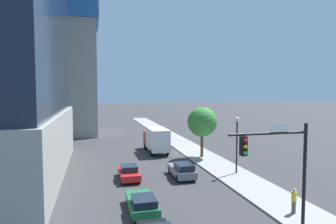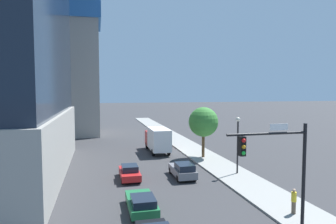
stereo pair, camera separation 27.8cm
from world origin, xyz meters
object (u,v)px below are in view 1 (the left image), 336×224
Objects in this scene: traffic_light_pole at (280,160)px; box_truck at (156,139)px; car_green at (142,203)px; car_red at (129,172)px; car_gray at (182,170)px; street_tree at (202,122)px; street_lamp at (237,136)px; pedestrian_yellow_shirt at (294,200)px; construction_building at (54,64)px.

traffic_light_pole is 0.89× the size of box_truck.
car_green is at bearing -104.54° from box_truck.
car_red is (-0.00, 7.89, 0.02)m from car_green.
car_gray is at bearing 98.34° from traffic_light_pole.
street_tree is 7.24m from box_truck.
car_green is 7.89m from car_red.
car_red is 12.71m from box_truck.
box_truck is at bearing 114.22° from street_lamp.
traffic_light_pole reaches higher than box_truck.
traffic_light_pole is 1.59× the size of car_red.
car_gray is at bearing 55.01° from car_green.
street_tree is at bearing 34.98° from car_red.
street_tree is 0.86× the size of box_truck.
street_tree reaches higher than street_lamp.
street_lamp is at bearing -65.78° from box_truck.
box_truck is 22.97m from pedestrian_yellow_shirt.
street_lamp reaches higher than car_red.
construction_building is 7.72× the size of car_green.
car_gray is (-1.87, 12.73, -3.78)m from traffic_light_pole.
pedestrian_yellow_shirt is (-0.05, -17.77, -3.50)m from street_tree.
pedestrian_yellow_shirt is (4.78, -22.45, -0.83)m from box_truck.
car_gray is 12.32m from box_truck.
traffic_light_pole is 5.23m from pedestrian_yellow_shirt.
street_lamp is 13.16m from car_green.
street_tree is 18.11m from pedestrian_yellow_shirt.
traffic_light_pole is 9.66m from car_green.
street_lamp is 11.16m from car_red.
construction_building is 5.96× the size of street_lamp.
traffic_light_pole reaches higher than street_lamp.
pedestrian_yellow_shirt is at bearing -47.80° from car_red.
construction_building is at bearing 128.16° from street_tree.
street_lamp reaches higher than pedestrian_yellow_shirt.
construction_building reaches higher than box_truck.
street_lamp is 10.41m from pedestrian_yellow_shirt.
street_lamp is 3.31× the size of pedestrian_yellow_shirt.
car_green is at bearing 141.49° from traffic_light_pole.
car_red is at bearing 117.32° from traffic_light_pole.
car_green is at bearing 163.24° from pedestrian_yellow_shirt.
car_gray reaches higher than car_red.
box_truck is at bearing 94.27° from traffic_light_pole.
construction_building is at bearing 126.15° from box_truck.
car_gray reaches higher than car_green.
car_red is at bearing -113.54° from box_truck.
street_tree is 18.22m from car_green.
street_tree reaches higher than box_truck.
traffic_light_pole is at bearing -81.66° from car_gray.
construction_building reaches higher than street_lamp.
construction_building is at bearing 110.50° from traffic_light_pole.
box_truck is (0.00, 12.27, 1.09)m from car_gray.
car_gray is at bearing 177.91° from street_lamp.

